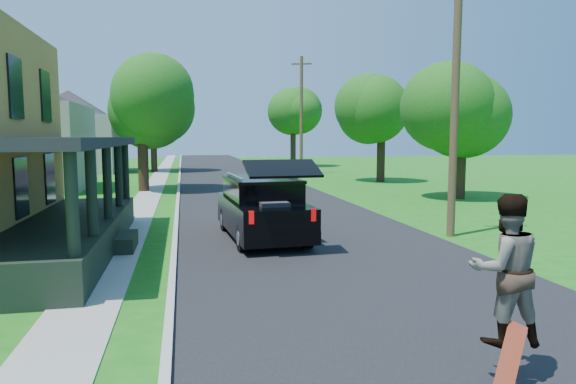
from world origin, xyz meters
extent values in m
plane|color=#156414|center=(0.00, 0.00, 0.00)|extent=(140.00, 140.00, 0.00)
cube|color=black|center=(0.00, 20.00, 0.00)|extent=(8.00, 120.00, 0.02)
cube|color=#B0AFAA|center=(-4.05, 20.00, 0.00)|extent=(0.15, 120.00, 0.12)
cube|color=gray|center=(-5.60, 20.00, 0.00)|extent=(1.30, 120.00, 0.03)
cube|color=black|center=(-6.80, 6.00, 0.45)|extent=(2.40, 10.00, 0.90)
cube|color=black|center=(-6.80, 6.00, 3.00)|extent=(2.60, 10.30, 0.25)
cube|color=#9D978B|center=(-13.50, 24.00, 2.50)|extent=(8.00, 8.00, 5.00)
pyramid|color=black|center=(-13.50, 24.00, 7.20)|extent=(12.78, 12.78, 2.20)
cube|color=#9D978B|center=(-13.50, 40.00, 2.50)|extent=(8.00, 8.00, 5.00)
pyramid|color=black|center=(-13.50, 40.00, 7.20)|extent=(12.78, 12.78, 2.20)
cube|color=black|center=(-1.40, 6.78, 0.73)|extent=(2.40, 5.09, 0.96)
cube|color=black|center=(-1.41, 6.95, 1.50)|extent=(2.12, 3.20, 0.62)
cube|color=black|center=(-1.41, 6.95, 1.84)|extent=(2.16, 3.30, 0.09)
cube|color=black|center=(-1.25, 4.36, 2.32)|extent=(1.98, 1.15, 0.43)
cube|color=#323237|center=(-1.30, 5.29, 1.07)|extent=(0.83, 0.73, 0.51)
cube|color=silver|center=(-2.25, 6.90, 1.94)|extent=(0.24, 2.73, 0.07)
cube|color=silver|center=(-0.58, 7.00, 1.94)|extent=(0.24, 2.73, 0.07)
cube|color=#990505|center=(-2.08, 4.27, 1.07)|extent=(0.14, 0.08, 0.34)
cube|color=#990505|center=(-0.41, 4.38, 1.07)|extent=(0.14, 0.08, 0.34)
cylinder|color=black|center=(-2.41, 8.36, 0.38)|extent=(0.32, 0.78, 0.77)
cylinder|color=black|center=(-0.60, 8.48, 0.38)|extent=(0.32, 0.78, 0.77)
cylinder|color=black|center=(-2.20, 5.09, 0.38)|extent=(0.32, 0.78, 0.77)
cylinder|color=black|center=(-0.39, 5.20, 0.38)|extent=(0.32, 0.78, 0.77)
imported|color=black|center=(0.20, -3.00, 1.47)|extent=(1.01, 0.83, 1.92)
cube|color=#9E280D|center=(0.04, -3.40, 0.48)|extent=(0.63, 0.40, 0.84)
cylinder|color=black|center=(-6.00, 21.82, 1.61)|extent=(0.65, 0.65, 3.22)
sphere|color=#277B20|center=(-6.00, 21.82, 5.01)|extent=(5.95, 5.95, 5.40)
sphere|color=#277B20|center=(-5.55, 21.55, 6.21)|extent=(5.16, 5.16, 4.68)
sphere|color=#277B20|center=(-6.57, 22.18, 5.61)|extent=(5.29, 5.29, 4.80)
cylinder|color=black|center=(-6.29, 38.70, 1.68)|extent=(0.59, 0.59, 3.36)
sphere|color=#277B20|center=(-6.29, 38.70, 5.25)|extent=(6.22, 6.22, 5.68)
sphere|color=#277B20|center=(-5.87, 38.45, 6.51)|extent=(5.39, 5.39, 4.92)
sphere|color=#277B20|center=(-6.81, 39.04, 5.88)|extent=(5.53, 5.53, 5.05)
cylinder|color=black|center=(10.00, 15.04, 1.56)|extent=(0.77, 0.77, 3.12)
sphere|color=#277B20|center=(10.00, 15.04, 4.60)|extent=(5.84, 5.84, 4.43)
sphere|color=#277B20|center=(10.51, 14.92, 5.58)|extent=(5.06, 5.06, 3.84)
sphere|color=#277B20|center=(9.36, 15.21, 5.09)|extent=(5.19, 5.19, 3.94)
cylinder|color=black|center=(9.77, 25.09, 1.77)|extent=(0.70, 0.70, 3.54)
sphere|color=#277B20|center=(9.77, 25.09, 5.16)|extent=(6.00, 6.00, 4.87)
sphere|color=#277B20|center=(10.24, 24.90, 6.24)|extent=(5.20, 5.20, 4.22)
sphere|color=#277B20|center=(9.17, 25.34, 5.70)|extent=(5.33, 5.33, 4.33)
cylinder|color=black|center=(7.49, 43.60, 1.81)|extent=(0.62, 0.62, 3.62)
sphere|color=#277B20|center=(7.49, 43.60, 5.27)|extent=(5.40, 5.40, 4.95)
sphere|color=#277B20|center=(7.86, 43.25, 6.37)|extent=(4.68, 4.68, 4.29)
sphere|color=#277B20|center=(7.02, 44.05, 5.82)|extent=(4.80, 4.80, 4.40)
cylinder|color=#4B3723|center=(4.50, 6.00, 4.04)|extent=(0.27, 0.27, 8.08)
cylinder|color=#4B3723|center=(6.01, 33.45, 4.87)|extent=(0.34, 0.34, 9.74)
cube|color=#4B3723|center=(6.01, 33.45, 9.12)|extent=(1.61, 0.64, 0.12)
camera|label=1|loc=(-3.76, -8.65, 3.14)|focal=32.00mm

